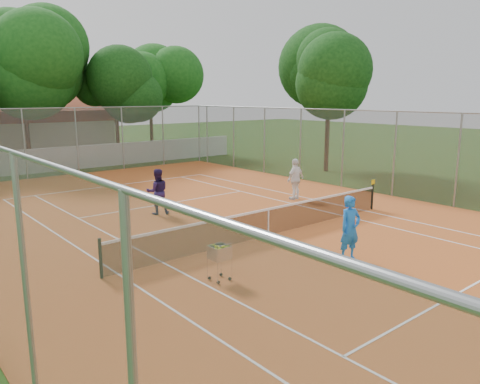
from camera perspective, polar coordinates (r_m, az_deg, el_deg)
ground at (r=16.00m, az=3.45°, el=-5.40°), size 120.00×120.00×0.00m
court_pad at (r=16.00m, az=3.45°, el=-5.37°), size 18.00×34.00×0.02m
court_lines at (r=15.99m, az=3.45°, el=-5.32°), size 10.98×23.78×0.01m
tennis_net at (r=15.86m, az=3.47°, el=-3.64°), size 11.88×0.10×0.98m
perimeter_fence at (r=15.53m, az=3.54°, el=1.67°), size 18.00×34.00×4.00m
boundary_wall at (r=32.15m, az=-20.39°, el=3.87°), size 26.00×0.30×1.50m
tropical_trees at (r=34.76m, az=-22.58°, el=11.27°), size 29.00×19.00×10.00m
player_near at (r=13.74m, az=13.27°, el=-4.36°), size 0.76×0.57×1.90m
player_far_left at (r=18.93m, az=-10.03°, el=0.04°), size 1.08×0.97×1.83m
player_far_right at (r=21.50m, az=6.78°, el=1.58°), size 1.15×0.60×1.88m
ball_hopper at (r=12.08m, az=-2.52°, el=-8.47°), size 0.62×0.62×1.02m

